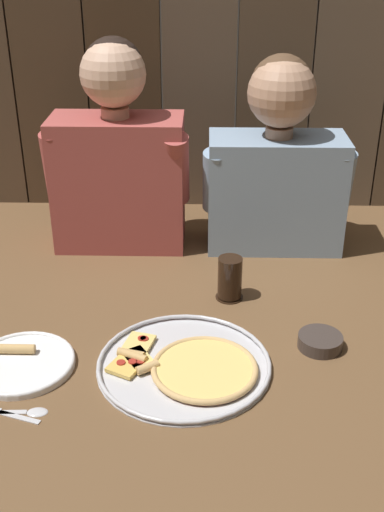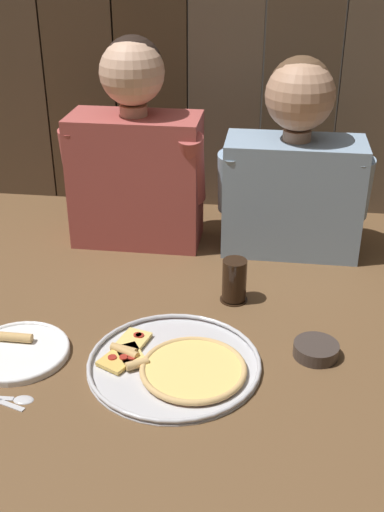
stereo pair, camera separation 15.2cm
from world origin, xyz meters
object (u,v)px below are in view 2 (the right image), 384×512
Objects in this scene: drinking_glass at (234,281)px; dipping_bowl at (316,349)px; diner_left at (135,152)px; diner_right at (295,165)px; dinner_plate at (18,351)px; pizza_tray at (178,365)px.

dipping_bowl is (0.21, -0.22, -0.04)m from drinking_glass.
diner_right is (0.47, 0.00, -0.02)m from diner_left.
dipping_bowl is at bearing -45.69° from diner_left.
drinking_glass is 0.52m from diner_left.
diner_left is (0.15, 0.64, 0.28)m from dinner_plate.
diner_left reaches higher than pizza_tray.
drinking_glass is (0.10, 0.31, 0.05)m from pizza_tray.
pizza_tray is at bearing -108.19° from drinking_glass.
diner_right is at bearing 66.36° from drinking_glass.
diner_right is at bearing 96.66° from dipping_bowl.
drinking_glass is at bearing -45.01° from diner_left.
dinner_plate is 0.93m from diner_right.
drinking_glass is 0.42m from diner_right.
dipping_bowl is at bearing 16.18° from pizza_tray.
diner_right reaches higher than pizza_tray.
dinner_plate is 0.69m from dipping_bowl.
diner_left is at bearing -179.92° from diner_right.
dipping_bowl is (0.31, 0.09, 0.01)m from pizza_tray.
dipping_bowl is 0.17× the size of diner_left.
pizza_tray is 3.33× the size of drinking_glass.
diner_left reaches higher than dipping_bowl.
dinner_plate is 2.01× the size of drinking_glass.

